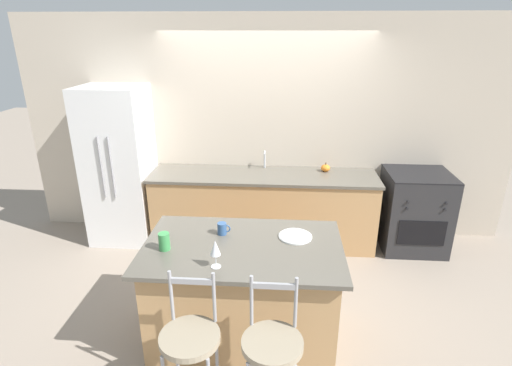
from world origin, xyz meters
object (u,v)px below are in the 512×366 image
Objects in this scene: refrigerator at (120,166)px; oven_range at (414,211)px; pumpkin_decoration at (326,168)px; wine_glass at (215,248)px; bar_stool_near at (191,349)px; dinner_plate at (295,236)px; coffee_mug at (222,229)px; bar_stool_far at (272,355)px; tumbler_cup at (164,241)px.

refrigerator is 3.61m from oven_range.
pumpkin_decoration is at bearing 3.41° from refrigerator.
wine_glass reaches higher than oven_range.
wine_glass is (0.11, 0.44, 0.50)m from bar_stool_near.
coffee_mug reaches higher than dinner_plate.
dinner_plate is 0.77m from wine_glass.
wine_glass is at bearing 133.24° from bar_stool_far.
oven_range is 0.90× the size of bar_stool_near.
bar_stool_far is 9.63× the size of coffee_mug.
coffee_mug is at bearing 115.60° from bar_stool_far.
tumbler_cup is at bearing -143.92° from oven_range.
coffee_mug reaches higher than oven_range.
dinner_plate is at bearing 80.63° from bar_stool_far.
wine_glass is 1.94× the size of pumpkin_decoration.
pumpkin_decoration is (-1.07, 0.15, 0.46)m from oven_range.
refrigerator is at bearing 179.91° from oven_range.
coffee_mug is at bearing -45.80° from refrigerator.
bar_stool_far is 0.80m from wine_glass.
bar_stool_near is 1.00× the size of bar_stool_far.
bar_stool_near is at bearing -126.65° from dinner_plate.
refrigerator reaches higher than bar_stool_far.
bar_stool_near is at bearing -131.17° from oven_range.
refrigerator is 2.88m from bar_stool_near.
tumbler_cup is at bearing -145.82° from coffee_mug.
pumpkin_decoration is at bearing 54.24° from tumbler_cup.
pumpkin_decoration is at bearing 76.79° from dinner_plate.
refrigerator reaches higher than coffee_mug.
dinner_plate is at bearing 39.79° from wine_glass.
bar_stool_near is at bearing -94.82° from coffee_mug.
wine_glass is at bearing -140.21° from dinner_plate.
pumpkin_decoration reaches higher than oven_range.
bar_stool_near and bar_stool_far have the same top height.
bar_stool_far is 1.17m from tumbler_cup.
bar_stool_far is (-1.62, -2.48, 0.08)m from oven_range.
wine_glass is at bearing -53.13° from refrigerator.
coffee_mug is (-0.03, 0.49, -0.10)m from wine_glass.
bar_stool_near reaches higher than oven_range.
wine_glass is 2.39m from pumpkin_decoration.
wine_glass is (-0.43, 0.45, 0.50)m from bar_stool_far.
pumpkin_decoration is at bearing 59.21° from coffee_mug.
bar_stool_near is 9.63× the size of coffee_mug.
refrigerator reaches higher than tumbler_cup.
tumbler_cup is (-0.86, 0.67, 0.42)m from bar_stool_far.
tumbler_cup is (-0.41, -0.28, 0.02)m from coffee_mug.
bar_stool_near is at bearing -60.15° from refrigerator.
refrigerator is at bearing 120.85° from tumbler_cup.
bar_stool_far is 1.01m from dinner_plate.
dinner_plate is at bearing 53.35° from bar_stool_near.
refrigerator is at bearing -176.59° from pumpkin_decoration.
dinner_plate is at bearing -0.87° from coffee_mug.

